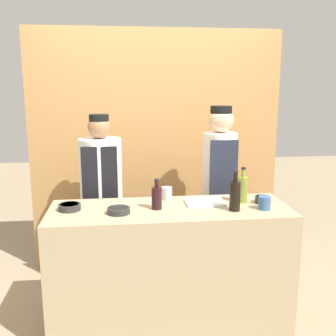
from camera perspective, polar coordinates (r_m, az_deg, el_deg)
The scene contains 14 objects.
ground_plane at distance 3.37m, azimuth 0.27°, elevation -21.48°, with size 14.00×14.00×0.00m, color tan.
cabinet_wall at distance 4.06m, azimuth -1.78°, elevation 2.62°, with size 2.51×0.18×2.40m.
counter at distance 3.13m, azimuth 0.28°, elevation -14.17°, with size 1.80×0.63×0.96m.
sauce_bowl_brown at distance 3.16m, azimuth 13.59°, elevation -4.44°, with size 0.12×0.12×0.05m.
sauce_bowl_green at distance 2.85m, azimuth -7.18°, elevation -6.09°, with size 0.17×0.17×0.04m.
sauce_bowl_yellow at distance 2.99m, azimuth -14.09°, elevation -5.46°, with size 0.16×0.16×0.05m.
cutting_board at distance 3.08m, azimuth 5.35°, elevation -4.95°, with size 0.30×0.22×0.02m.
bottle_soy at distance 2.91m, azimuth 9.70°, elevation -3.87°, with size 0.08×0.08×0.30m.
bottle_oil at distance 3.13m, azimuth 10.78°, elevation -2.95°, with size 0.08×0.08×0.28m.
bottle_wine at distance 2.91m, azimuth -1.65°, elevation -4.27°, with size 0.08×0.08×0.23m.
cup_blue at distance 3.00m, azimuth 13.79°, elevation -4.93°, with size 0.09×0.09×0.10m.
cup_steel at distance 3.16m, azimuth -0.20°, elevation -3.70°, with size 0.09×0.09×0.10m.
chef_left at distance 3.59m, azimuth -9.60°, elevation -4.29°, with size 0.37×0.37×1.61m.
chef_right at distance 3.67m, azimuth 7.43°, elevation -2.73°, with size 0.31×0.31×1.68m.
Camera 1 is at (-0.34, -2.79, 1.86)m, focal length 42.00 mm.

